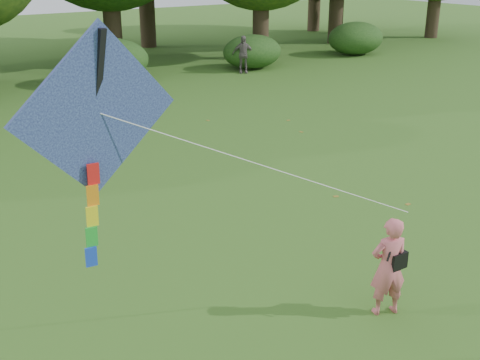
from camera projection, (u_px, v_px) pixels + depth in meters
ground at (361, 288)px, 9.93m from camera, size 100.00×100.00×0.00m
man_kite_flyer at (388, 267)px, 8.98m from camera, size 0.67×0.55×1.58m
bystander_right at (243, 54)px, 27.24m from camera, size 1.06×0.85×1.69m
crossbody_bag at (396, 259)px, 8.98m from camera, size 0.43×0.20×0.67m
flying_kite at (98, 117)px, 6.73m from camera, size 5.24×1.32×2.92m
shrub_band at (19, 74)px, 22.90m from camera, size 39.15×3.22×1.88m
fallen_leaves at (347, 207)px, 13.05m from camera, size 11.18×14.35×0.01m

